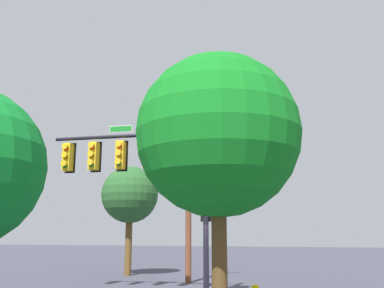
% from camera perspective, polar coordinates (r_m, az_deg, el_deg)
% --- Properties ---
extents(signal_pole_assembly, '(6.82, 1.41, 6.65)m').
position_cam_1_polar(signal_pole_assembly, '(16.29, -5.13, -3.26)').
color(signal_pole_assembly, black).
rests_on(signal_pole_assembly, ground_plane).
extents(utility_pole, '(1.75, 0.68, 8.36)m').
position_cam_1_polar(utility_pole, '(20.24, -0.48, -5.81)').
color(utility_pole, brown).
rests_on(utility_pole, ground_plane).
extents(tree_mid, '(3.11, 3.11, 5.85)m').
position_cam_1_polar(tree_mid, '(23.89, -8.29, -6.76)').
color(tree_mid, brown).
rests_on(tree_mid, ground_plane).
extents(tree_far, '(3.46, 3.46, 5.96)m').
position_cam_1_polar(tree_far, '(9.01, 3.47, 1.14)').
color(tree_far, '#50381B').
rests_on(tree_far, ground_plane).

